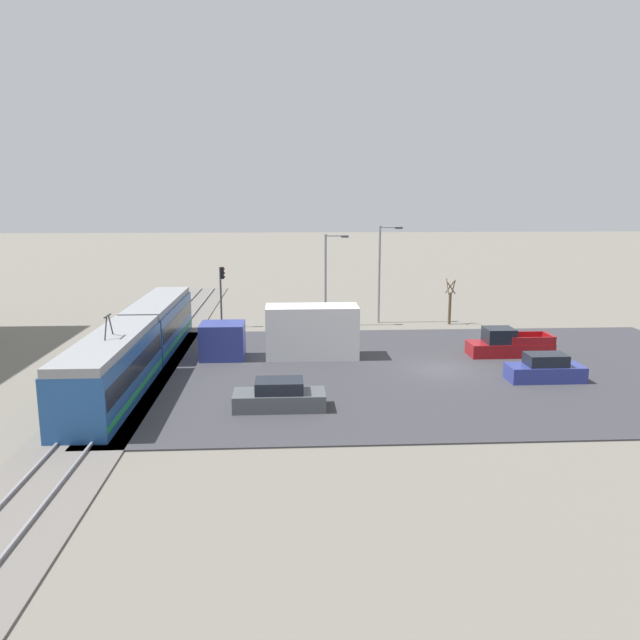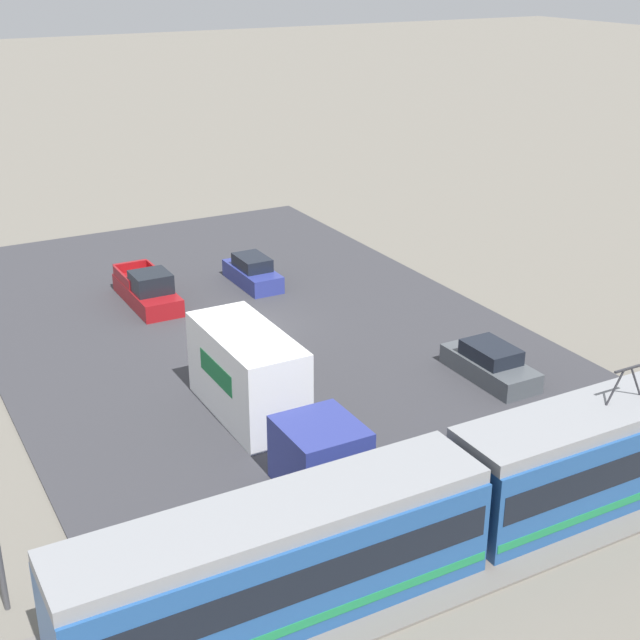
{
  "view_description": "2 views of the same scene",
  "coord_description": "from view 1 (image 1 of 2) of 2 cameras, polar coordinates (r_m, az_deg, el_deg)",
  "views": [
    {
      "loc": [
        -36.22,
        9.4,
        10.26
      ],
      "look_at": [
        1.24,
        7.32,
        2.96
      ],
      "focal_mm": 35.0,
      "sensor_mm": 36.0,
      "label": 1
    },
    {
      "loc": [
        15.69,
        35.85,
        16.7
      ],
      "look_at": [
        -0.22,
        6.85,
        2.92
      ],
      "focal_mm": 50.0,
      "sensor_mm": 36.0,
      "label": 2
    }
  ],
  "objects": [
    {
      "name": "road_surface",
      "position": [
        38.79,
        11.0,
        -4.48
      ],
      "size": [
        23.24,
        37.09,
        0.08
      ],
      "color": "#38383D",
      "rests_on": "ground"
    },
    {
      "name": "street_tree",
      "position": [
        52.77,
        11.79,
        1.46
      ],
      "size": [
        0.91,
        0.76,
        3.79
      ],
      "color": "brown",
      "rests_on": "ground"
    },
    {
      "name": "light_rail_tram",
      "position": [
        39.42,
        -16.22,
        -1.99
      ],
      "size": [
        24.39,
        2.77,
        4.45
      ],
      "color": "#235193",
      "rests_on": "ground"
    },
    {
      "name": "street_lamp_mid_block",
      "position": [
        50.72,
        0.75,
        4.32
      ],
      "size": [
        0.36,
        1.95,
        7.48
      ],
      "color": "gray",
      "rests_on": "ground"
    },
    {
      "name": "traffic_light_pole",
      "position": [
        50.81,
        -8.98,
        2.89
      ],
      "size": [
        0.28,
        0.47,
        4.91
      ],
      "color": "#47474C",
      "rests_on": "ground"
    },
    {
      "name": "ground_plane",
      "position": [
        38.8,
        11.0,
        -4.53
      ],
      "size": [
        320.0,
        320.0,
        0.0
      ],
      "primitive_type": "plane",
      "color": "slate"
    },
    {
      "name": "sedan_car_1",
      "position": [
        37.78,
        19.89,
        -4.28
      ],
      "size": [
        1.72,
        4.26,
        1.57
      ],
      "color": "navy",
      "rests_on": "ground"
    },
    {
      "name": "box_truck",
      "position": [
        40.58,
        -2.72,
        -1.26
      ],
      "size": [
        2.57,
        10.19,
        3.4
      ],
      "color": "navy",
      "rests_on": "ground"
    },
    {
      "name": "sedan_car_0",
      "position": [
        31.0,
        -3.74,
        -7.01
      ],
      "size": [
        1.89,
        4.52,
        1.46
      ],
      "color": "#4C5156",
      "rests_on": "ground"
    },
    {
      "name": "pickup_truck",
      "position": [
        43.01,
        16.82,
        -2.21
      ],
      "size": [
        1.97,
        5.45,
        1.86
      ],
      "color": "maroon",
      "rests_on": "ground"
    },
    {
      "name": "street_lamp_near_crossing",
      "position": [
        52.2,
        5.66,
        4.82
      ],
      "size": [
        0.36,
        1.95,
        8.1
      ],
      "color": "gray",
      "rests_on": "ground"
    },
    {
      "name": "rail_bed",
      "position": [
        38.68,
        -16.49,
        -4.77
      ],
      "size": [
        72.34,
        4.4,
        0.22
      ],
      "color": "slate",
      "rests_on": "ground"
    }
  ]
}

